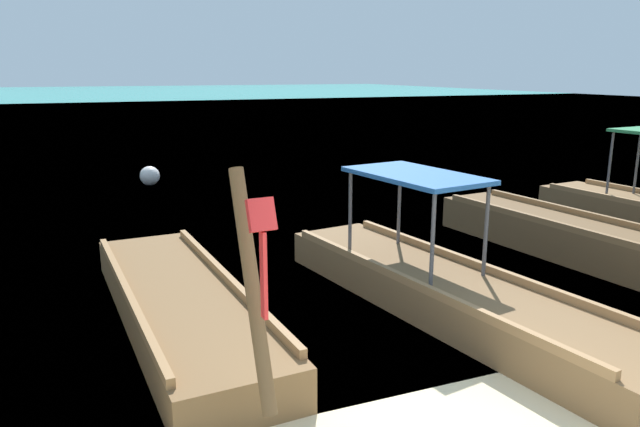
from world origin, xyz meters
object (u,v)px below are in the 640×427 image
longtail_boat_violet_ribbon (598,246)px  longtail_boat_red_ribbon (180,305)px  mooring_buoy_far (150,176)px  longtail_boat_turquoise_ribbon (449,290)px

longtail_boat_violet_ribbon → longtail_boat_red_ribbon: bearing=178.6°
longtail_boat_red_ribbon → mooring_buoy_far: (0.76, 9.43, 0.02)m
longtail_boat_turquoise_ribbon → mooring_buoy_far: (-2.46, 10.38, -0.04)m
longtail_boat_red_ribbon → longtail_boat_turquoise_ribbon: bearing=-16.3°
mooring_buoy_far → longtail_boat_red_ribbon: bearing=-94.6°
mooring_buoy_far → longtail_boat_turquoise_ribbon: bearing=-76.7°
longtail_boat_turquoise_ribbon → longtail_boat_red_ribbon: bearing=163.7°
longtail_boat_turquoise_ribbon → longtail_boat_violet_ribbon: size_ratio=0.96×
longtail_boat_violet_ribbon → longtail_boat_turquoise_ribbon: bearing=-166.9°
longtail_boat_violet_ribbon → mooring_buoy_far: (-5.79, 9.60, -0.04)m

